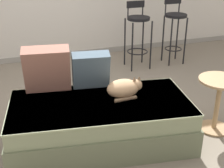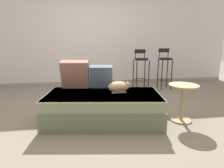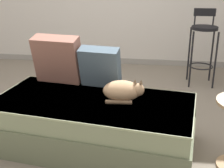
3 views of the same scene
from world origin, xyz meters
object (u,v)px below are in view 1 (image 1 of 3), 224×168
throw_pillow_middle (91,70)px  bar_stool_near_window (138,29)px  cat (124,88)px  side_table (218,97)px  bar_stool_by_doorway (175,24)px  couch (101,122)px  throw_pillow_corner (47,69)px

throw_pillow_middle → bar_stool_near_window: bar_stool_near_window is taller
cat → bar_stool_near_window: bearing=63.1°
bar_stool_near_window → side_table: size_ratio=1.75×
bar_stool_near_window → bar_stool_by_doorway: (0.63, 0.00, 0.02)m
couch → bar_stool_near_window: bearing=57.4°
throw_pillow_middle → cat: 0.40m
bar_stool_by_doorway → throw_pillow_corner: bearing=-147.7°
cat → bar_stool_by_doorway: (1.52, 1.74, 0.10)m
bar_stool_near_window → bar_stool_by_doorway: bar_stool_by_doorway is taller
couch → throw_pillow_middle: bearing=89.1°
cat → side_table: 0.98m
couch → throw_pillow_corner: size_ratio=3.82×
throw_pillow_middle → bar_stool_by_doorway: (1.77, 1.45, -0.01)m
side_table → bar_stool_near_window: bearing=91.8°
couch → throw_pillow_corner: 0.74m
throw_pillow_middle → bar_stool_by_doorway: 2.28m
side_table → couch: bearing=171.8°
cat → bar_stool_near_window: size_ratio=0.36×
couch → throw_pillow_middle: throw_pillow_middle is taller
cat → bar_stool_by_doorway: bar_stool_by_doorway is taller
bar_stool_near_window → cat: bearing=-116.9°
throw_pillow_corner → side_table: (1.62, -0.57, -0.30)m
side_table → throw_pillow_corner: bearing=160.6°
cat → side_table: bearing=-12.7°
throw_pillow_corner → throw_pillow_middle: throw_pillow_corner is taller
throw_pillow_middle → side_table: bearing=-23.1°
couch → side_table: bearing=-8.2°
throw_pillow_corner → bar_stool_by_doorway: (2.19, 1.39, -0.05)m
bar_stool_by_doorway → side_table: 2.06m
bar_stool_near_window → side_table: 1.97m
bar_stool_near_window → bar_stool_by_doorway: bearing=0.1°
throw_pillow_middle → side_table: size_ratio=0.69×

